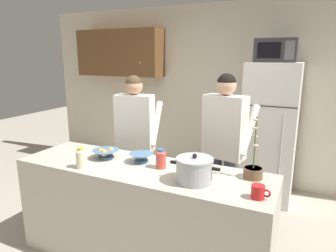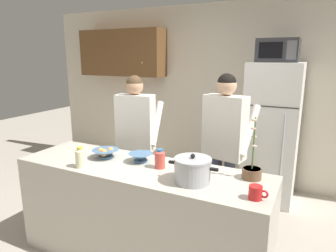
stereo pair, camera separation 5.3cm
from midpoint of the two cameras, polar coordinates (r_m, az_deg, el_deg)
name	(u,v)px [view 1 (the left image)]	position (r m, az deg, el deg)	size (l,w,h in m)	color
back_wall_unit	(201,87)	(4.66, 5.96, 7.43)	(6.00, 0.48, 2.60)	beige
kitchen_island	(142,215)	(2.84, -5.57, -16.45)	(2.28, 0.68, 0.92)	#BCB7A8
refrigerator	(270,133)	(4.09, 18.39, -1.20)	(0.64, 0.68, 1.78)	white
microwave	(276,50)	(3.96, 19.45, 13.36)	(0.48, 0.37, 0.28)	#2D2D30
person_near_pot	(135,130)	(3.44, -6.66, -0.84)	(0.56, 0.49, 1.66)	#33384C
person_by_sink	(225,135)	(3.16, 10.22, -1.69)	(0.58, 0.50, 1.69)	#33384C
cooking_pot	(194,170)	(2.32, 4.38, -8.30)	(0.40, 0.29, 0.23)	#ADAFB5
coffee_mug	(258,192)	(2.15, 16.07, -11.92)	(0.13, 0.09, 0.10)	red
bread_bowl	(106,153)	(2.90, -12.22, -5.05)	(0.25, 0.25, 0.10)	#4C7299
empty_bowl	(141,157)	(2.75, -5.64, -5.89)	(0.22, 0.22, 0.08)	#4C7299
bottle_near_edge	(81,158)	(2.70, -16.73, -5.83)	(0.08, 0.08, 0.18)	beige
bottle_mid_counter	(161,159)	(2.59, -1.93, -6.23)	(0.09, 0.09, 0.17)	#D84C3F
potted_orchid	(253,170)	(2.47, 15.26, -8.04)	(0.15, 0.15, 0.49)	brown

